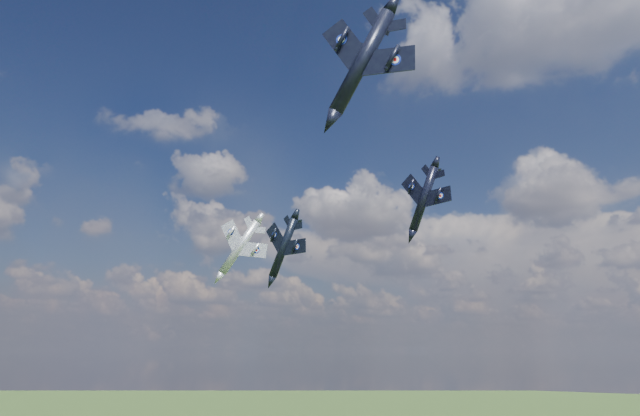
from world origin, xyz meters
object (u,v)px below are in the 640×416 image
Objects in this scene: jet_lead_navy at (284,247)px; jet_left_silver at (240,247)px; jet_right_navy at (362,62)px; jet_high_navy at (424,199)px.

jet_left_silver is at bearing 158.15° from jet_lead_navy.
jet_left_silver is (-50.46, 43.86, -4.28)m from jet_right_navy.
jet_right_navy is (34.53, -35.75, 6.87)m from jet_lead_navy.
jet_left_silver is at bearing -159.95° from jet_high_navy.
jet_high_navy is at bearing 45.29° from jet_lead_navy.
jet_high_navy is at bearing -9.74° from jet_left_silver.
jet_lead_navy is at bearing -130.63° from jet_high_navy.
jet_lead_navy is 18.06m from jet_left_silver.
jet_lead_navy is at bearing -47.56° from jet_left_silver.
jet_lead_navy is 0.89× the size of jet_high_navy.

